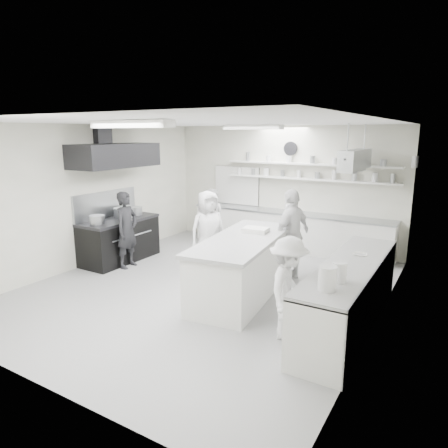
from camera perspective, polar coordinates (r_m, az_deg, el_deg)
The scene contains 27 objects.
floor at distance 7.70m, azimuth -2.43°, elevation -8.95°, with size 6.00×7.00×0.02m, color #959595.
ceiling at distance 7.16m, azimuth -2.66°, elevation 14.12°, with size 6.00×7.00×0.02m, color white.
wall_back at distance 10.35m, azimuth 8.21°, elevation 5.19°, with size 6.00×0.04×3.00m, color silver.
wall_front at distance 4.84m, azimuth -26.00°, elevation -4.57°, with size 6.00×0.04×3.00m, color silver.
wall_left at distance 9.26m, azimuth -18.29°, elevation 3.80°, with size 0.04×7.00×3.00m, color silver.
wall_right at distance 6.20m, azimuth 21.33°, elevation -0.58°, with size 0.04×7.00×3.00m, color silver.
stove at distance 9.44m, azimuth -14.42°, elevation -2.31°, with size 0.80×1.80×0.90m, color black.
exhaust_hood at distance 9.15m, azimuth -15.08°, elevation 9.26°, with size 0.85×2.00×0.50m, color black.
back_counter at distance 10.15m, azimuth 8.92°, elevation -0.95°, with size 5.00×0.60×0.92m, color silver.
shelf_lower at distance 9.95m, azimuth 11.70°, elevation 6.21°, with size 4.20×0.26×0.04m, color silver.
shelf_upper at distance 9.92m, azimuth 11.79°, elevation 8.22°, with size 4.20×0.26×0.04m, color silver.
pass_through_window at distance 10.90m, azimuth 1.82°, elevation 5.42°, with size 1.30×0.04×1.00m, color black.
wall_clock at distance 10.16m, azimuth 9.34°, elevation 10.39°, with size 0.32×0.32×0.05m, color white.
right_counter at distance 6.37m, azimuth 17.13°, elevation -9.63°, with size 0.74×3.30×0.94m, color silver.
pot_rack at distance 8.62m, azimuth 17.94°, elevation 8.56°, with size 0.30×1.60×0.40m, color #9B9FA5.
light_fixture_front at distance 5.75m, azimuth -12.87°, elevation 13.48°, with size 1.30×0.25×0.10m, color silver.
light_fixture_rear at distance 8.72m, azimuth 4.06°, elevation 13.39°, with size 1.30×0.25×0.10m, color silver.
prep_island at distance 7.25m, azimuth 2.70°, elevation -6.10°, with size 1.01×2.70×0.99m, color silver.
stove_pot at distance 9.43m, azimuth -13.88°, elevation 1.41°, with size 0.44×0.44×0.27m, color #9B9FA5.
cook_stove at distance 8.85m, azimuth -13.44°, elevation -0.81°, with size 0.59×0.39×1.63m, color black.
cook_back at distance 10.63m, azimuth -1.77°, elevation 1.20°, with size 0.69×0.54×1.42m, color silver.
cook_island_left at distance 8.54m, azimuth -2.27°, elevation -0.85°, with size 0.81×0.53×1.66m, color silver.
cook_island_right at distance 8.03m, azimuth 9.45°, elevation -1.45°, with size 1.05×0.44×1.78m, color silver.
cook_right at distance 5.73m, azimuth 8.96°, elevation -8.92°, with size 0.95×0.54×1.47m, color silver.
bowl_island_a at distance 7.70m, azimuth 5.28°, elevation -0.92°, with size 0.24×0.24×0.06m, color #9B9FA5.
bowl_island_b at distance 7.48m, azimuth 3.13°, elevation -1.29°, with size 0.19×0.19×0.06m, color silver.
bowl_right at distance 6.67m, azimuth 18.51°, elevation -4.19°, with size 0.22×0.22×0.05m, color silver.
Camera 1 is at (3.94, -5.98, 2.83)m, focal length 32.62 mm.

